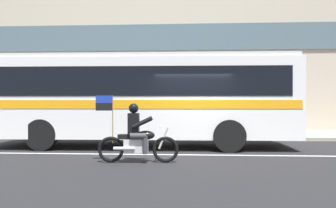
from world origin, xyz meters
name	(u,v)px	position (x,y,z in m)	size (l,w,h in m)	color
ground_plane	(193,152)	(0.00, 0.00, 0.00)	(60.00, 60.00, 0.00)	black
sidewalk_curb	(192,134)	(0.00, 5.10, 0.07)	(28.00, 3.80, 0.15)	#A39E93
lane_center_stripe	(194,155)	(0.00, -0.60, 0.00)	(26.60, 0.14, 0.01)	silver
transit_bus	(144,94)	(-1.74, 1.19, 1.88)	(10.54, 2.73, 3.22)	white
motorcycle_with_rider	(137,137)	(-1.51, -1.96, 0.67)	(2.19, 0.64, 1.78)	black
fire_hydrant	(264,127)	(3.13, 3.89, 0.52)	(0.22, 0.30, 0.75)	gold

